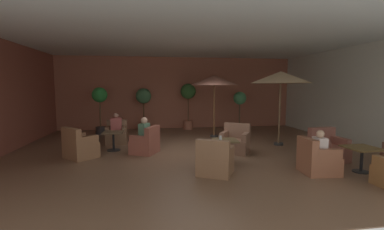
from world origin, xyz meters
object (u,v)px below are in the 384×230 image
Objects in this scene: patio_umbrella_center_beige at (281,78)px; patron_blue_shirt at (144,130)px; armchair_mid_center_east at (328,149)px; iced_drink_cup at (220,138)px; cafe_table_mid_center at (362,153)px; potted_tree_right_corner at (188,97)px; armchair_front_left_east at (215,161)px; patron_with_friend at (320,144)px; armchair_mid_center_south at (317,160)px; armchair_front_left_north at (235,142)px; potted_tree_mid_left at (144,100)px; armchair_front_right_north at (80,147)px; armchair_front_right_south at (117,135)px; cafe_table_front_right at (113,137)px; patio_umbrella_tall_red at (214,81)px; cafe_table_front_left at (225,146)px; armchair_front_right_east at (146,144)px; patron_by_window at (116,124)px; potted_tree_mid_right at (240,104)px; potted_tree_left_corner at (100,102)px.

patio_umbrella_center_beige is 4.93m from patron_blue_shirt.
armchair_mid_center_east reaches higher than iced_drink_cup.
potted_tree_right_corner reaches higher than cafe_table_mid_center.
patron_blue_shirt reaches higher than armchair_front_left_east.
armchair_mid_center_south is at bearing 175.76° from patron_with_friend.
patio_umbrella_center_beige reaches higher than armchair_front_left_east.
potted_tree_mid_left is (-2.91, 4.63, 1.13)m from armchair_front_left_north.
potted_tree_right_corner is (3.80, 4.74, 1.20)m from armchair_front_right_north.
patio_umbrella_center_beige is at bearing -11.61° from armchair_front_right_south.
cafe_table_front_right is 0.26× the size of patio_umbrella_tall_red.
cafe_table_front_left is 6.34× the size of iced_drink_cup.
potted_tree_mid_left is (-1.78, 6.61, 1.13)m from armchair_front_left_east.
cafe_table_mid_center is at bearing -34.88° from armchair_front_right_south.
potted_tree_right_corner is 7.39m from patron_with_friend.
potted_tree_right_corner is at bearing 3.66° from potted_tree_mid_left.
armchair_front_left_north is 2.77m from armchair_front_right_east.
cafe_table_front_right is at bearing -126.95° from potted_tree_right_corner.
armchair_front_right_north is 9.83× the size of iced_drink_cup.
armchair_front_left_north is 2.28m from armchair_front_left_east.
potted_tree_right_corner is at bearing 114.15° from cafe_table_mid_center.
armchair_front_right_south is 6.67m from patron_with_friend.
armchair_front_right_north is at bearing -128.71° from potted_tree_right_corner.
potted_tree_right_corner is at bearing 109.66° from patio_umbrella_tall_red.
patron_by_window reaches higher than cafe_table_front_left.
armchair_mid_center_south is (-1.10, 0.08, -0.16)m from cafe_table_mid_center.
potted_tree_mid_right reaches higher than patron_by_window.
patron_with_friend reaches higher than cafe_table_front_left.
potted_tree_mid_left is at bearing 105.07° from armchair_front_left_east.
potted_tree_mid_left reaches higher than cafe_table_front_right.
patio_umbrella_tall_red is 1.24× the size of potted_tree_left_corner.
potted_tree_left_corner reaches higher than patron_blue_shirt.
potted_tree_mid_right is at bearing 98.98° from cafe_table_mid_center.
patron_blue_shirt reaches higher than patron_with_friend.
cafe_table_mid_center is 3.41m from iced_drink_cup.
cafe_table_front_right is at bearing 148.60° from armchair_mid_center_south.
cafe_table_front_left is 0.65× the size of armchair_front_left_north.
cafe_table_mid_center is 7.86m from potted_tree_right_corner.
potted_tree_mid_right reaches higher than armchair_front_right_east.
armchair_front_right_north is (-4.01, 1.00, -0.11)m from cafe_table_front_left.
potted_tree_right_corner reaches higher than cafe_table_front_left.
potted_tree_mid_left is 6.03m from iced_drink_cup.
patron_blue_shirt reaches higher than armchair_front_right_east.
armchair_front_left_north is at bearing 119.42° from armchair_mid_center_south.
potted_tree_mid_left is at bearing 112.39° from cafe_table_front_left.
cafe_table_mid_center is at bearing -24.79° from cafe_table_front_left.
patio_umbrella_center_beige is (-0.53, 3.15, 1.87)m from cafe_table_mid_center.
cafe_table_front_right is 0.59× the size of armchair_front_right_north.
cafe_table_front_right is 1.16m from armchair_front_right_south.
patron_by_window is (-6.08, 3.17, 0.38)m from armchair_mid_center_east.
patron_with_friend is (1.32, -2.26, 0.37)m from armchair_front_left_north.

